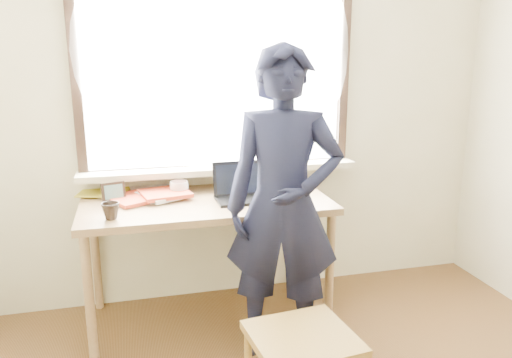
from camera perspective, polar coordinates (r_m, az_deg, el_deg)
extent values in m
cube|color=beige|center=(3.41, -1.03, 7.75)|extent=(3.50, 0.02, 2.60)
cube|color=white|center=(3.34, -4.42, 12.72)|extent=(1.70, 0.01, 1.30)
cube|color=black|center=(3.41, -4.16, 1.21)|extent=(1.82, 0.06, 0.06)
cube|color=black|center=(3.28, -20.01, 11.91)|extent=(0.06, 0.06, 1.30)
cube|color=black|center=(3.58, 9.97, 12.66)|extent=(0.06, 0.06, 1.30)
cube|color=beige|center=(3.34, -3.95, 1.12)|extent=(1.85, 0.20, 0.04)
cube|color=white|center=(3.26, -4.22, 14.45)|extent=(1.95, 0.02, 1.65)
cube|color=olive|center=(3.09, -5.72, -2.76)|extent=(1.50, 0.75, 0.04)
cylinder|color=olive|center=(2.93, -18.50, -13.01)|extent=(0.05, 0.05, 0.76)
cylinder|color=olive|center=(3.51, -17.84, -8.28)|extent=(0.05, 0.05, 0.76)
cylinder|color=olive|center=(3.13, 8.39, -10.58)|extent=(0.05, 0.05, 0.76)
cylinder|color=olive|center=(3.68, 4.52, -6.56)|extent=(0.05, 0.05, 0.76)
cube|color=black|center=(3.05, -1.49, -2.36)|extent=(0.33, 0.23, 0.02)
cube|color=black|center=(3.13, -2.00, 0.07)|extent=(0.33, 0.07, 0.21)
cube|color=black|center=(3.13, -2.00, 0.07)|extent=(0.29, 0.06, 0.18)
cube|color=black|center=(3.04, -1.45, -2.36)|extent=(0.29, 0.14, 0.00)
imported|color=white|center=(3.19, -8.77, -1.07)|extent=(0.16, 0.16, 0.09)
imported|color=black|center=(2.82, -16.28, -3.53)|extent=(0.11, 0.11, 0.09)
ellipsoid|color=black|center=(3.08, 2.45, -2.06)|extent=(0.08, 0.06, 0.03)
cube|color=white|center=(3.15, -12.63, -2.19)|extent=(0.22, 0.29, 0.01)
cube|color=white|center=(3.18, -17.01, -2.28)|extent=(0.36, 0.34, 0.01)
cube|color=gold|center=(3.35, -7.56, -0.95)|extent=(0.28, 0.25, 0.00)
cube|color=white|center=(3.30, -9.94, -1.16)|extent=(0.36, 0.37, 0.01)
cube|color=#BC3D22|center=(3.23, -8.46, -1.23)|extent=(0.33, 0.36, 0.02)
cube|color=white|center=(3.18, -13.22, -1.60)|extent=(0.30, 0.30, 0.02)
imported|color=white|center=(3.23, -12.64, -1.72)|extent=(0.19, 0.25, 0.02)
imported|color=white|center=(3.38, 1.43, -0.73)|extent=(0.16, 0.22, 0.02)
cube|color=black|center=(3.14, -15.98, -1.54)|extent=(0.14, 0.05, 0.11)
cube|color=#2E692F|center=(3.14, -15.98, -1.54)|extent=(0.11, 0.03, 0.08)
cube|color=olive|center=(2.36, 5.34, -17.72)|extent=(0.49, 0.47, 0.04)
cylinder|color=olive|center=(2.69, 7.39, -19.11)|extent=(0.04, 0.04, 0.42)
imported|color=black|center=(2.73, 3.17, -3.13)|extent=(0.73, 0.59, 1.74)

